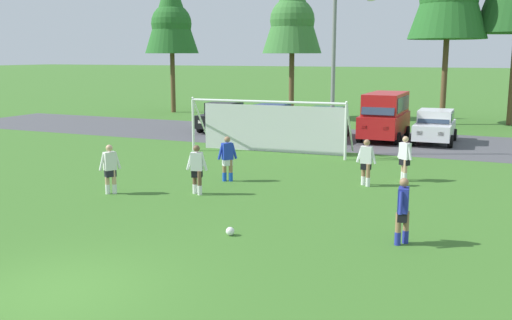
{
  "coord_description": "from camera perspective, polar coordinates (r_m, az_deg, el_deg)",
  "views": [
    {
      "loc": [
        7.67,
        -8.06,
        4.51
      ],
      "look_at": [
        0.81,
        7.79,
        1.34
      ],
      "focal_mm": 40.19,
      "sensor_mm": 36.0,
      "label": 1
    }
  ],
  "objects": [
    {
      "name": "tree_mid_left",
      "position": [
        41.23,
        3.64,
        14.75
      ],
      "size": [
        4.17,
        4.17,
        11.13
      ],
      "color": "brown",
      "rests_on": "ground"
    },
    {
      "name": "player_striker_near",
      "position": [
        14.23,
        14.4,
        -4.95
      ],
      "size": [
        0.3,
        0.74,
        1.64
      ],
      "color": "#936B4C",
      "rests_on": "ground"
    },
    {
      "name": "soccer_goal",
      "position": [
        26.78,
        1.53,
        3.49
      ],
      "size": [
        7.52,
        2.39,
        2.57
      ],
      "color": "white",
      "rests_on": "ground"
    },
    {
      "name": "player_winger_right",
      "position": [
        18.8,
        -5.9,
        -0.97
      ],
      "size": [
        0.75,
        0.34,
        1.64
      ],
      "color": "brown",
      "rests_on": "ground"
    },
    {
      "name": "parking_lot_strip",
      "position": [
        31.56,
        9.09,
        2.06
      ],
      "size": [
        52.0,
        8.4,
        0.01
      ],
      "primitive_type": "cube",
      "color": "#4C4C51",
      "rests_on": "ground"
    },
    {
      "name": "parked_car_slot_left",
      "position": [
        33.07,
        1.41,
        4.09
      ],
      "size": [
        2.15,
        4.26,
        1.72
      ],
      "color": "navy",
      "rests_on": "ground"
    },
    {
      "name": "tree_left_edge",
      "position": [
        46.46,
        -8.44,
        14.2
      ],
      "size": [
        4.19,
        4.19,
        11.16
      ],
      "color": "brown",
      "rests_on": "ground"
    },
    {
      "name": "player_trailing_back",
      "position": [
        20.3,
        10.9,
        -0.26
      ],
      "size": [
        0.73,
        0.31,
        1.64
      ],
      "color": "#936B4C",
      "rests_on": "ground"
    },
    {
      "name": "player_defender_far",
      "position": [
        21.41,
        14.58,
        0.14
      ],
      "size": [
        0.63,
        0.53,
        1.64
      ],
      "color": "tan",
      "rests_on": "ground"
    },
    {
      "name": "parked_car_slot_center_right",
      "position": [
        31.17,
        17.38,
        3.23
      ],
      "size": [
        2.08,
        4.22,
        1.72
      ],
      "color": "silver",
      "rests_on": "ground"
    },
    {
      "name": "parked_car_slot_center",
      "position": [
        31.6,
        12.73,
        4.39
      ],
      "size": [
        2.2,
        4.8,
        2.52
      ],
      "color": "red",
      "rests_on": "ground"
    },
    {
      "name": "soccer_ball",
      "position": [
        14.65,
        -2.58,
        -7.1
      ],
      "size": [
        0.22,
        0.22,
        0.22
      ],
      "color": "white",
      "rests_on": "ground"
    },
    {
      "name": "player_winger_left",
      "position": [
        19.37,
        -14.31,
        -0.9
      ],
      "size": [
        0.52,
        0.63,
        1.64
      ],
      "color": "tan",
      "rests_on": "ground"
    },
    {
      "name": "ground_plane",
      "position": [
        24.72,
        4.92,
        -0.15
      ],
      "size": [
        400.0,
        400.0,
        0.0
      ],
      "primitive_type": "plane",
      "color": "#3D7028"
    },
    {
      "name": "parked_car_slot_far_left",
      "position": [
        34.69,
        -3.25,
        4.37
      ],
      "size": [
        2.15,
        4.26,
        1.72
      ],
      "color": "black",
      "rests_on": "ground"
    },
    {
      "name": "street_lamp",
      "position": [
        26.26,
        8.08,
        8.48
      ],
      "size": [
        2.0,
        0.32,
        7.08
      ],
      "color": "slate",
      "rests_on": "ground"
    },
    {
      "name": "player_midfield_center",
      "position": [
        20.69,
        -2.86,
        0.12
      ],
      "size": [
        0.61,
        0.55,
        1.64
      ],
      "color": "#936B4C",
      "rests_on": "ground"
    },
    {
      "name": "parked_car_slot_center_left",
      "position": [
        31.43,
        6.83,
        3.68
      ],
      "size": [
        2.05,
        4.2,
        1.72
      ],
      "color": "#194C2D",
      "rests_on": "ground"
    }
  ]
}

